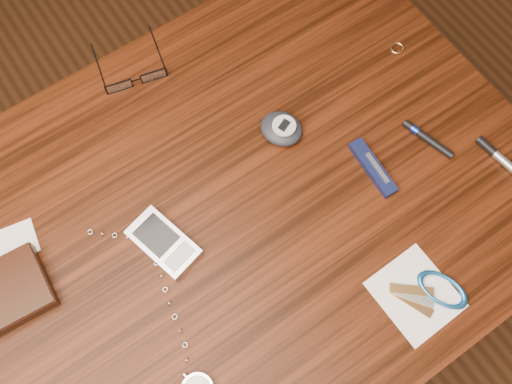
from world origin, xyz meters
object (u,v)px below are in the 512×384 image
(pedometer, at_px, (282,128))
(silver_pen, at_px, (511,168))
(pocket_watch, at_px, (194,382))
(pocket_knife, at_px, (373,168))
(desk, at_px, (220,241))
(wallet_and_card, at_px, (5,292))
(pda_phone, at_px, (163,242))
(notepad_keys, at_px, (430,292))
(eyeglasses, at_px, (136,78))

(pedometer, height_order, silver_pen, pedometer)
(pocket_watch, bearing_deg, pocket_knife, 15.63)
(desk, height_order, pocket_watch, pocket_watch)
(desk, bearing_deg, pedometer, 21.89)
(pocket_watch, bearing_deg, wallet_and_card, 121.66)
(pocket_watch, distance_m, pedometer, 0.40)
(pda_phone, relative_size, pocket_knife, 1.13)
(pocket_watch, relative_size, silver_pen, 1.93)
(silver_pen, bearing_deg, wallet_and_card, 160.17)
(desk, xyz_separation_m, pocket_knife, (0.24, -0.07, 0.11))
(notepad_keys, height_order, pocket_knife, pocket_knife)
(pda_phone, relative_size, silver_pen, 0.74)
(desk, height_order, pocket_knife, pocket_knife)
(desk, relative_size, pocket_watch, 3.30)
(silver_pen, bearing_deg, pocket_knife, 145.64)
(eyeglasses, distance_m, pocket_knife, 0.41)
(wallet_and_card, xyz_separation_m, pocket_knife, (0.55, -0.14, -0.01))
(pocket_knife, height_order, silver_pen, pocket_knife)
(wallet_and_card, bearing_deg, pedometer, -1.05)
(notepad_keys, bearing_deg, silver_pen, 18.21)
(pedometer, bearing_deg, wallet_and_card, 178.95)
(pedometer, bearing_deg, pocket_knife, -59.33)
(pocket_watch, xyz_separation_m, notepad_keys, (0.34, -0.08, -0.00))
(pda_phone, xyz_separation_m, pocket_knife, (0.33, -0.08, -0.00))
(notepad_keys, bearing_deg, desk, 126.14)
(eyeglasses, xyz_separation_m, pocket_watch, (-0.17, -0.45, -0.00))
(desk, xyz_separation_m, pda_phone, (-0.08, 0.01, 0.11))
(wallet_and_card, relative_size, silver_pen, 1.00)
(pda_phone, bearing_deg, pocket_knife, -13.65)
(desk, distance_m, pocket_watch, 0.25)
(pda_phone, bearing_deg, notepad_keys, -45.14)
(desk, distance_m, pda_phone, 0.14)
(wallet_and_card, bearing_deg, pocket_watch, -58.34)
(desk, distance_m, notepad_keys, 0.34)
(notepad_keys, xyz_separation_m, silver_pen, (0.23, 0.08, 0.00))
(eyeglasses, relative_size, pedometer, 1.50)
(pedometer, height_order, notepad_keys, pedometer)
(eyeglasses, height_order, pda_phone, eyeglasses)
(desk, relative_size, pocket_knife, 9.75)
(eyeglasses, xyz_separation_m, pocket_knife, (0.22, -0.34, -0.00))
(eyeglasses, bearing_deg, wallet_and_card, -148.28)
(silver_pen, bearing_deg, pocket_watch, 179.01)
(pocket_watch, height_order, pedometer, pedometer)
(pocket_watch, bearing_deg, eyeglasses, 69.18)
(wallet_and_card, xyz_separation_m, eyeglasses, (0.33, 0.20, -0.00))
(pocket_knife, distance_m, silver_pen, 0.21)
(pocket_watch, relative_size, pda_phone, 2.61)
(pda_phone, distance_m, pocket_knife, 0.34)
(pda_phone, bearing_deg, eyeglasses, 68.03)
(notepad_keys, bearing_deg, wallet_and_card, 145.77)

